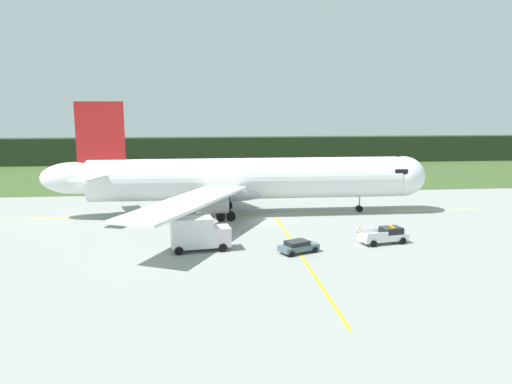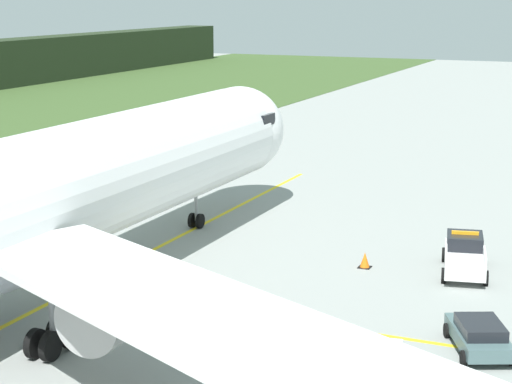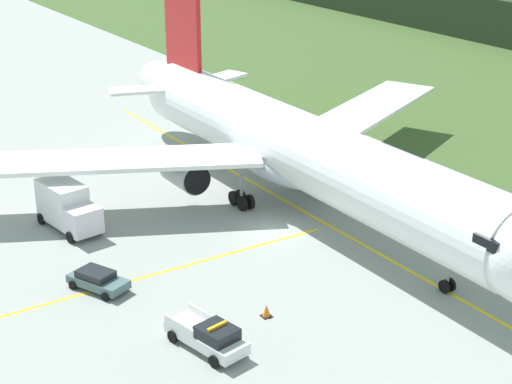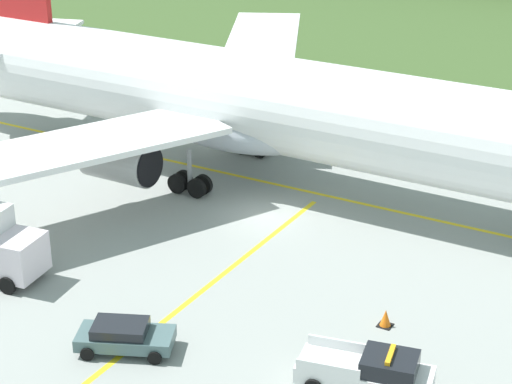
# 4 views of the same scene
# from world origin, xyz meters

# --- Properties ---
(ground) EXTENTS (320.00, 320.00, 0.00)m
(ground) POSITION_xyz_m (0.00, 0.00, 0.00)
(ground) COLOR gray
(taxiway_centerline_main) EXTENTS (69.13, 0.35, 0.01)m
(taxiway_centerline_main) POSITION_xyz_m (-2.39, 4.42, 0.00)
(taxiway_centerline_main) COLOR yellow
(taxiway_centerline_main) RESTS_ON ground
(taxiway_centerline_spur) EXTENTS (0.33, 36.14, 0.01)m
(taxiway_centerline_spur) POSITION_xyz_m (1.44, -14.80, 0.00)
(taxiway_centerline_spur) COLOR yellow
(taxiway_centerline_spur) RESTS_ON ground
(airliner) EXTENTS (53.85, 48.63, 15.74)m
(airliner) POSITION_xyz_m (-2.93, 4.42, 4.99)
(airliner) COLOR white
(airliner) RESTS_ON ground
(ops_pickup_truck) EXTENTS (5.69, 3.09, 1.94)m
(ops_pickup_truck) POSITION_xyz_m (11.63, -12.19, 0.90)
(ops_pickup_truck) COLOR white
(ops_pickup_truck) RESTS_ON ground
(catering_truck) EXTENTS (6.44, 3.42, 3.73)m
(catering_truck) POSITION_xyz_m (-9.02, -12.79, 1.85)
(catering_truck) COLOR silver
(catering_truck) RESTS_ON ground
(staff_car) EXTENTS (4.52, 3.36, 1.30)m
(staff_car) POSITION_xyz_m (1.31, -14.71, 0.70)
(staff_car) COLOR #476063
(staff_car) RESTS_ON ground
(apron_cone) EXTENTS (0.65, 0.65, 0.81)m
(apron_cone) POSITION_xyz_m (10.30, -7.32, 0.40)
(apron_cone) COLOR black
(apron_cone) RESTS_ON ground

